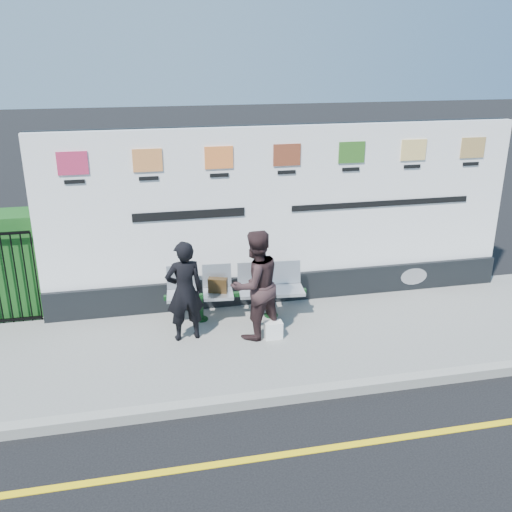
% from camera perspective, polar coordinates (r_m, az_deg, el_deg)
% --- Properties ---
extents(ground, '(80.00, 80.00, 0.00)m').
position_cam_1_polar(ground, '(6.89, 7.00, -18.59)').
color(ground, black).
extents(pavement, '(14.00, 3.00, 0.12)m').
position_cam_1_polar(pavement, '(8.86, 1.78, -8.40)').
color(pavement, gray).
rests_on(pavement, ground).
extents(kerb, '(14.00, 0.18, 0.14)m').
position_cam_1_polar(kerb, '(7.61, 4.54, -13.62)').
color(kerb, gray).
rests_on(kerb, ground).
extents(yellow_line, '(14.00, 0.10, 0.01)m').
position_cam_1_polar(yellow_line, '(6.89, 7.00, -18.56)').
color(yellow_line, yellow).
rests_on(yellow_line, ground).
extents(billboard, '(8.00, 0.30, 3.00)m').
position_cam_1_polar(billboard, '(9.65, 2.84, 2.83)').
color(billboard, black).
rests_on(billboard, pavement).
extents(bench, '(2.24, 0.76, 0.47)m').
position_cam_1_polar(bench, '(9.31, -2.01, -4.87)').
color(bench, '#B0B3B9').
rests_on(bench, pavement).
extents(woman_left, '(0.61, 0.44, 1.56)m').
position_cam_1_polar(woman_left, '(8.51, -7.16, -3.51)').
color(woman_left, black).
rests_on(woman_left, pavement).
extents(woman_right, '(1.01, 0.91, 1.69)m').
position_cam_1_polar(woman_right, '(8.49, -0.06, -2.89)').
color(woman_right, '#312021').
rests_on(woman_right, pavement).
extents(handbag_brown, '(0.33, 0.22, 0.24)m').
position_cam_1_polar(handbag_brown, '(9.14, -3.84, -2.94)').
color(handbag_brown, '#30200D').
rests_on(handbag_brown, bench).
extents(carrier_bag_white, '(0.27, 0.16, 0.27)m').
position_cam_1_polar(carrier_bag_white, '(8.73, 1.74, -7.41)').
color(carrier_bag_white, white).
rests_on(carrier_bag_white, pavement).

